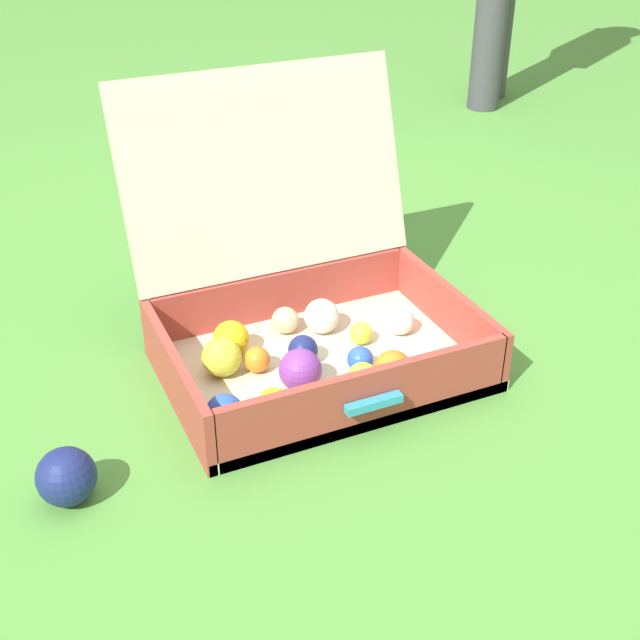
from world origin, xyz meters
name	(u,v)px	position (x,y,z in m)	size (l,w,h in m)	color
ground_plane	(310,357)	(0.00, 0.00, 0.00)	(16.00, 16.00, 0.00)	#4C8C38
open_suitcase	(301,308)	(-0.01, 0.01, 0.12)	(0.61, 0.60, 0.54)	beige
stray_ball_on_grass	(66,477)	(-0.53, -0.23, 0.05)	(0.10, 0.10, 0.10)	navy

